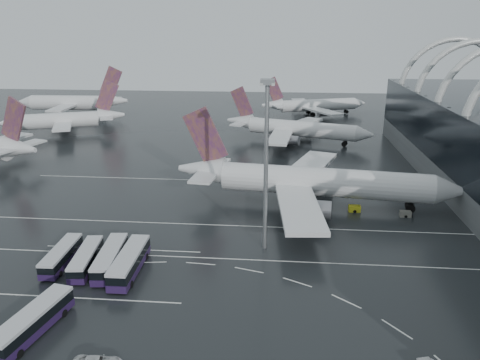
# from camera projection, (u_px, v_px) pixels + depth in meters

# --- Properties ---
(ground) EXTENTS (420.00, 420.00, 0.00)m
(ground) POSITION_uv_depth(u_px,v_px,m) (257.00, 255.00, 81.49)
(ground) COLOR black
(ground) RESTS_ON ground
(lane_marking_near) EXTENTS (120.00, 0.25, 0.01)m
(lane_marking_near) POSITION_uv_depth(u_px,v_px,m) (256.00, 260.00, 79.60)
(lane_marking_near) COLOR white
(lane_marking_near) RESTS_ON ground
(lane_marking_mid) EXTENTS (120.00, 0.25, 0.01)m
(lane_marking_mid) POSITION_uv_depth(u_px,v_px,m) (260.00, 227.00, 92.83)
(lane_marking_mid) COLOR white
(lane_marking_mid) RESTS_ON ground
(lane_marking_far) EXTENTS (120.00, 0.25, 0.01)m
(lane_marking_far) POSITION_uv_depth(u_px,v_px,m) (266.00, 182.00, 119.31)
(lane_marking_far) COLOR white
(lane_marking_far) RESTS_ON ground
(bus_bay_line_south) EXTENTS (28.00, 0.25, 0.01)m
(bus_bay_line_south) POSITION_uv_depth(u_px,v_px,m) (87.00, 298.00, 68.41)
(bus_bay_line_south) COLOR white
(bus_bay_line_south) RESTS_ON ground
(bus_bay_line_north) EXTENTS (28.00, 0.25, 0.01)m
(bus_bay_line_north) POSITION_uv_depth(u_px,v_px,m) (123.00, 249.00, 83.53)
(bus_bay_line_north) COLOR white
(bus_bay_line_north) RESTS_ON ground
(airliner_main) EXTENTS (62.57, 54.46, 21.18)m
(airliner_main) POSITION_uv_depth(u_px,v_px,m) (310.00, 182.00, 102.60)
(airliner_main) COLOR silver
(airliner_main) RESTS_ON ground
(airliner_gate_b) EXTENTS (50.47, 44.83, 17.95)m
(airliner_gate_b) POSITION_uv_depth(u_px,v_px,m) (294.00, 129.00, 159.35)
(airliner_gate_b) COLOR silver
(airliner_gate_b) RESTS_ON ground
(airliner_gate_c) EXTENTS (47.63, 43.40, 17.45)m
(airliner_gate_c) POSITION_uv_depth(u_px,v_px,m) (313.00, 106.00, 206.23)
(airliner_gate_c) COLOR silver
(airliner_gate_c) RESTS_ON ground
(jet_remote_mid) EXTENTS (42.49, 34.62, 19.06)m
(jet_remote_mid) POSITION_uv_depth(u_px,v_px,m) (66.00, 120.00, 171.54)
(jet_remote_mid) COLOR silver
(jet_remote_mid) RESTS_ON ground
(jet_remote_far) EXTENTS (49.57, 39.89, 21.65)m
(jet_remote_far) POSITION_uv_depth(u_px,v_px,m) (74.00, 103.00, 205.78)
(jet_remote_far) COLOR silver
(jet_remote_far) RESTS_ON ground
(bus_row_near_a) EXTENTS (3.22, 12.14, 2.97)m
(bus_row_near_a) POSITION_uv_depth(u_px,v_px,m) (62.00, 256.00, 77.68)
(bus_row_near_a) COLOR #25123B
(bus_row_near_a) RESTS_ON ground
(bus_row_near_b) EXTENTS (4.16, 12.40, 2.99)m
(bus_row_near_b) POSITION_uv_depth(u_px,v_px,m) (86.00, 259.00, 76.60)
(bus_row_near_b) COLOR #25123B
(bus_row_near_b) RESTS_ON ground
(bus_row_near_c) EXTENTS (4.22, 13.47, 3.26)m
(bus_row_near_c) POSITION_uv_depth(u_px,v_px,m) (110.00, 258.00, 76.47)
(bus_row_near_c) COLOR #25123B
(bus_row_near_c) RESTS_ON ground
(bus_row_near_d) EXTENTS (3.55, 14.05, 3.44)m
(bus_row_near_d) POSITION_uv_depth(u_px,v_px,m) (130.00, 262.00, 75.07)
(bus_row_near_d) COLOR #25123B
(bus_row_near_d) RESTS_ON ground
(bus_row_far_a) EXTENTS (5.49, 13.84, 3.33)m
(bus_row_far_a) POSITION_uv_depth(u_px,v_px,m) (32.00, 322.00, 60.01)
(bus_row_far_a) COLOR #25123B
(bus_row_far_a) RESTS_ON ground
(floodlight_mast) EXTENTS (2.29, 2.29, 29.84)m
(floodlight_mast) POSITION_uv_depth(u_px,v_px,m) (266.00, 146.00, 78.12)
(floodlight_mast) COLOR gray
(floodlight_mast) RESTS_ON ground
(gse_cart_belly_a) EXTENTS (2.48, 1.46, 1.35)m
(gse_cart_belly_a) POSITION_uv_depth(u_px,v_px,m) (354.00, 209.00, 100.19)
(gse_cart_belly_a) COLOR gold
(gse_cart_belly_a) RESTS_ON ground
(gse_cart_belly_b) EXTENTS (2.18, 1.29, 1.19)m
(gse_cart_belly_b) POSITION_uv_depth(u_px,v_px,m) (382.00, 190.00, 111.79)
(gse_cart_belly_b) COLOR slate
(gse_cart_belly_b) RESTS_ON ground
(gse_cart_belly_d) EXTENTS (2.27, 1.34, 1.24)m
(gse_cart_belly_d) POSITION_uv_depth(u_px,v_px,m) (405.00, 214.00, 97.52)
(gse_cart_belly_d) COLOR slate
(gse_cart_belly_d) RESTS_ON ground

